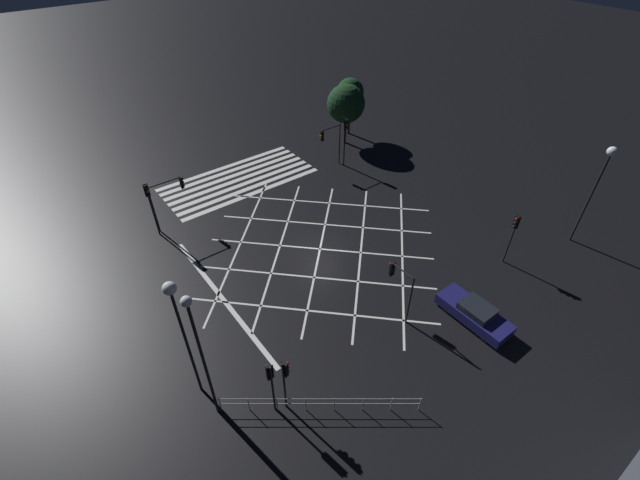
# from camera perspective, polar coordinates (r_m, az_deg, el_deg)

# --- Properties ---
(ground_plane) EXTENTS (200.00, 200.00, 0.00)m
(ground_plane) POSITION_cam_1_polar(r_m,az_deg,el_deg) (30.74, -0.00, -1.20)
(ground_plane) COLOR black
(road_markings) EXTENTS (19.78, 24.76, 0.01)m
(road_markings) POSITION_cam_1_polar(r_m,az_deg,el_deg) (35.65, -7.98, 4.86)
(road_markings) COLOR silver
(road_markings) RESTS_ON ground_plane
(traffic_light_ne_main) EXTENTS (0.39, 0.36, 3.61)m
(traffic_light_ne_main) POSITION_cam_1_polar(r_m,az_deg,el_deg) (20.84, -4.66, -17.61)
(traffic_light_ne_main) COLOR black
(traffic_light_ne_main) RESTS_ON ground_plane
(traffic_light_sw_cross) EXTENTS (0.36, 0.39, 4.57)m
(traffic_light_sw_cross) POSITION_cam_1_polar(r_m,az_deg,el_deg) (39.19, 3.41, 14.05)
(traffic_light_sw_cross) COLOR black
(traffic_light_sw_cross) RESTS_ON ground_plane
(traffic_light_se_cross) EXTENTS (0.36, 0.39, 4.43)m
(traffic_light_se_cross) POSITION_cam_1_polar(r_m,az_deg,el_deg) (32.42, -21.77, 5.01)
(traffic_light_se_cross) COLOR black
(traffic_light_se_cross) RESTS_ON ground_plane
(traffic_light_se_main) EXTENTS (2.69, 0.36, 3.98)m
(traffic_light_se_main) POSITION_cam_1_polar(r_m,az_deg,el_deg) (33.18, -19.47, 6.01)
(traffic_light_se_main) COLOR black
(traffic_light_se_main) RESTS_ON ground_plane
(traffic_light_sw_main) EXTENTS (2.30, 0.36, 3.99)m
(traffic_light_sw_main) POSITION_cam_1_polar(r_m,az_deg,el_deg) (39.00, 1.29, 13.44)
(traffic_light_sw_main) COLOR black
(traffic_light_sw_main) RESTS_ON ground_plane
(traffic_light_nw_main) EXTENTS (0.39, 0.36, 3.98)m
(traffic_light_nw_main) POSITION_cam_1_polar(r_m,az_deg,el_deg) (30.61, 24.42, 1.26)
(traffic_light_nw_main) COLOR black
(traffic_light_nw_main) RESTS_ON ground_plane
(traffic_light_median_north) EXTENTS (0.36, 1.90, 3.71)m
(traffic_light_median_north) POSITION_cam_1_polar(r_m,az_deg,el_deg) (24.98, 10.54, -5.34)
(traffic_light_median_north) COLOR black
(traffic_light_median_north) RESTS_ON ground_plane
(traffic_light_ne_cross) EXTENTS (0.36, 0.39, 3.57)m
(traffic_light_ne_cross) POSITION_cam_1_polar(r_m,az_deg,el_deg) (20.86, -6.61, -17.89)
(traffic_light_ne_cross) COLOR black
(traffic_light_ne_cross) RESTS_ON ground_plane
(street_lamp_east) EXTENTS (0.46, 0.46, 8.23)m
(street_lamp_east) POSITION_cam_1_polar(r_m,az_deg,el_deg) (18.90, -15.93, -13.00)
(street_lamp_east) COLOR black
(street_lamp_east) RESTS_ON ground_plane
(street_lamp_west) EXTENTS (0.63, 0.63, 7.53)m
(street_lamp_west) POSITION_cam_1_polar(r_m,az_deg,el_deg) (33.68, 33.58, 7.80)
(street_lamp_west) COLOR black
(street_lamp_west) RESTS_ON ground_plane
(street_lamp_far) EXTENTS (0.59, 0.59, 7.78)m
(street_lamp_far) POSITION_cam_1_polar(r_m,az_deg,el_deg) (19.62, -18.47, -9.32)
(street_lamp_far) COLOR black
(street_lamp_far) RESTS_ON ground_plane
(street_tree_near) EXTENTS (3.66, 3.66, 5.89)m
(street_tree_near) POSITION_cam_1_polar(r_m,az_deg,el_deg) (43.18, 3.48, 17.68)
(street_tree_near) COLOR #38281C
(street_tree_near) RESTS_ON ground_plane
(street_tree_far) EXTENTS (2.71, 2.71, 5.76)m
(street_tree_far) POSITION_cam_1_polar(r_m,az_deg,el_deg) (45.05, 4.05, 19.05)
(street_tree_far) COLOR #38281C
(street_tree_far) RESTS_ON ground_plane
(waiting_car) EXTENTS (1.70, 4.55, 1.30)m
(waiting_car) POSITION_cam_1_polar(r_m,az_deg,el_deg) (27.22, 19.89, -9.16)
(waiting_car) COLOR #191951
(waiting_car) RESTS_ON ground_plane
(pedestrian_railing) EXTENTS (7.84, 5.99, 1.05)m
(pedestrian_railing) POSITION_cam_1_polar(r_m,az_deg,el_deg) (22.29, -0.00, -20.87)
(pedestrian_railing) COLOR #9EA0A5
(pedestrian_railing) RESTS_ON ground_plane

